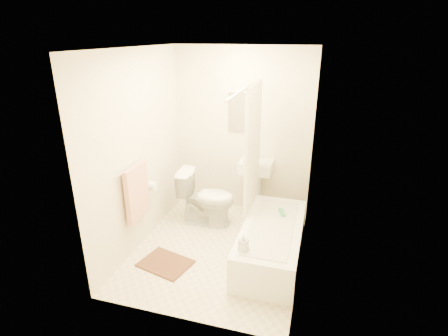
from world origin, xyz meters
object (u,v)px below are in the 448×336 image
(soap_bottle, at_px, (243,243))
(bathtub, at_px, (272,242))
(toilet, at_px, (207,198))
(bath_mat, at_px, (166,263))
(sink, at_px, (256,185))

(soap_bottle, bearing_deg, bathtub, 69.41)
(soap_bottle, bearing_deg, toilet, 124.49)
(bathtub, relative_size, soap_bottle, 8.20)
(toilet, height_order, soap_bottle, toilet)
(bathtub, xyz_separation_m, bath_mat, (-1.17, -0.48, -0.21))
(sink, distance_m, bathtub, 1.16)
(sink, xyz_separation_m, bath_mat, (-0.76, -1.53, -0.45))
(sink, distance_m, soap_bottle, 1.65)
(bathtub, bearing_deg, sink, 111.32)
(bathtub, xyz_separation_m, soap_bottle, (-0.22, -0.58, 0.31))
(toilet, xyz_separation_m, bath_mat, (-0.16, -1.06, -0.38))
(bath_mat, distance_m, soap_bottle, 1.09)
(toilet, relative_size, bath_mat, 1.37)
(soap_bottle, bearing_deg, bath_mat, 173.98)
(toilet, bearing_deg, bathtub, -123.13)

